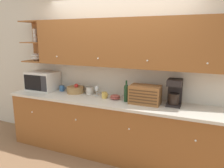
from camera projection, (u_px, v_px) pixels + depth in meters
The scene contains 15 objects.
ground_plane at pixel (117, 145), 3.90m from camera, with size 24.00×24.00×0.00m, color #896647.
wall_back at pixel (118, 73), 3.64m from camera, with size 5.87×0.06×2.60m.
counter_unit at pixel (110, 127), 3.52m from camera, with size 3.49×0.65×0.93m.
backsplash_panel at pixel (117, 80), 3.63m from camera, with size 3.47×0.01×0.51m.
upper_cabinets at pixel (123, 43), 3.28m from camera, with size 3.47×0.37×0.72m.
microwave at pixel (43, 81), 3.99m from camera, with size 0.53×0.41×0.34m.
mug at pixel (62, 88), 3.94m from camera, with size 0.11×0.09×0.10m.
fruit_basket at pixel (75, 90), 3.80m from camera, with size 0.29×0.29×0.17m.
storage_canister at pixel (89, 90), 3.72m from camera, with size 0.12×0.12×0.13m.
wine_glass at pixel (97, 89), 3.61m from camera, with size 0.07×0.07×0.18m.
mug_blue_second at pixel (105, 95), 3.48m from camera, with size 0.10×0.09×0.10m.
bowl_stack_on_counter at pixel (115, 97), 3.43m from camera, with size 0.16×0.16×0.07m.
wine_bottle at pixel (126, 92), 3.28m from camera, with size 0.07×0.07×0.33m.
bread_box at pixel (145, 95), 3.18m from camera, with size 0.44×0.26×0.27m.
coffee_maker at pixel (175, 92), 3.10m from camera, with size 0.20×0.24×0.38m.
Camera 1 is at (1.34, -3.31, 1.91)m, focal length 35.00 mm.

